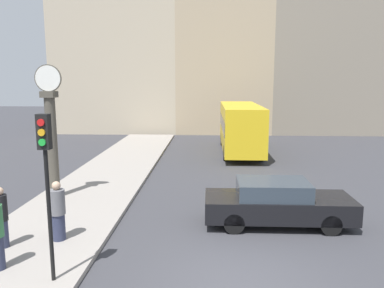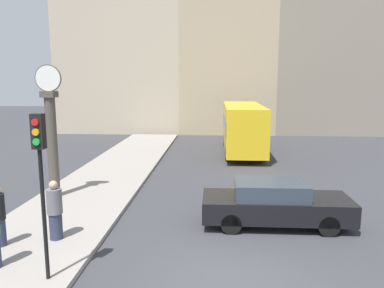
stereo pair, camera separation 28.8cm
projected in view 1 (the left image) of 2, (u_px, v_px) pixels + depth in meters
ground_plane at (237, 282)px, 8.68m from camera, size 120.00×120.00×0.00m
sidewalk_corner at (115, 170)px, 19.31m from camera, size 3.81×25.10×0.14m
building_row at (215, 47)px, 33.42m from camera, size 29.11×5.00×18.94m
sedan_car at (277, 203)px, 12.05m from camera, size 4.69×1.77×1.46m
bus_distant at (240, 126)px, 24.28m from camera, size 2.36×8.55×3.10m
traffic_light_near at (46, 164)px, 8.06m from camera, size 0.26×0.24×3.78m
street_clock at (52, 136)px, 14.20m from camera, size 1.02×0.51×5.08m
pedestrian_grey_jacket at (58, 211)px, 10.53m from camera, size 0.43×0.43×1.71m
pedestrian_black_jacket at (1, 217)px, 10.05m from camera, size 0.34×0.34×1.68m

